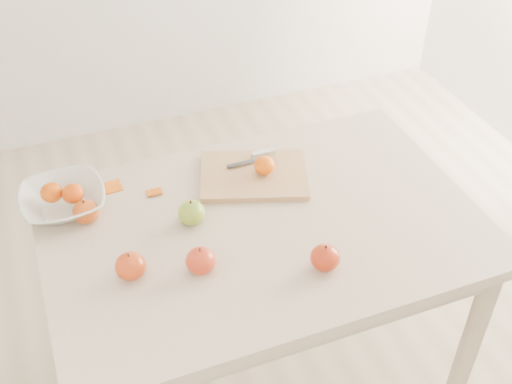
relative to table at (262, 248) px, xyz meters
name	(u,v)px	position (x,y,z in m)	size (l,w,h in m)	color
ground	(261,380)	(0.00, 0.00, -0.65)	(3.50, 3.50, 0.00)	#C6B293
table	(262,248)	(0.00, 0.00, 0.00)	(1.20, 0.80, 0.75)	beige
cutting_board	(254,175)	(0.05, 0.19, 0.11)	(0.32, 0.23, 0.02)	tan
board_tangerine	(264,165)	(0.08, 0.18, 0.14)	(0.06, 0.06, 0.05)	#E55B08
fruit_bowl	(63,200)	(-0.50, 0.26, 0.13)	(0.24, 0.24, 0.06)	silver
bowl_tangerine_near	(52,192)	(-0.53, 0.27, 0.16)	(0.06, 0.06, 0.05)	#D64307
bowl_tangerine_far	(73,193)	(-0.47, 0.24, 0.16)	(0.06, 0.06, 0.05)	#D24C07
orange_peel_a	(111,188)	(-0.36, 0.30, 0.10)	(0.06, 0.04, 0.00)	orange
orange_peel_b	(154,193)	(-0.25, 0.23, 0.10)	(0.04, 0.04, 0.00)	#CD5B0E
paring_knife	(260,155)	(0.10, 0.27, 0.12)	(0.17, 0.05, 0.01)	silver
apple_green	(191,213)	(-0.18, 0.07, 0.13)	(0.08, 0.08, 0.07)	#659619
apple_red_c	(201,261)	(-0.21, -0.11, 0.13)	(0.08, 0.08, 0.07)	#96090D
apple_red_a	(86,212)	(-0.45, 0.18, 0.13)	(0.07, 0.07, 0.07)	maroon
apple_red_e	(325,258)	(0.09, -0.22, 0.13)	(0.08, 0.08, 0.07)	#891003
apple_red_d	(131,266)	(-0.38, -0.07, 0.13)	(0.08, 0.08, 0.07)	#A70A08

